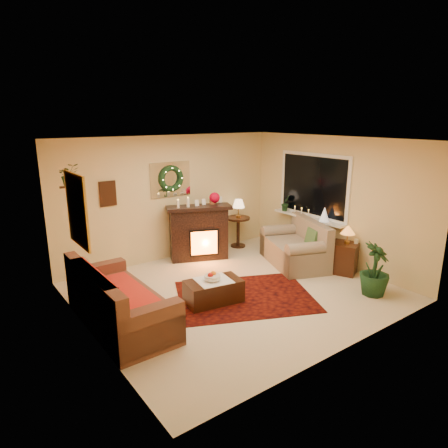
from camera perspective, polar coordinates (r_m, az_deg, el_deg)
floor at (r=7.08m, az=1.70°, el=-9.63°), size 5.00×5.00×0.00m
ceiling at (r=6.44m, az=1.88°, el=11.89°), size 5.00×5.00×0.00m
wall_back at (r=8.48m, az=-7.61°, el=3.69°), size 5.00×5.00×0.00m
wall_front at (r=5.13m, az=17.45°, el=-4.51°), size 5.00×5.00×0.00m
wall_left at (r=5.53m, az=-19.17°, el=-3.26°), size 4.50×4.50×0.00m
wall_right at (r=8.37m, az=15.44°, el=3.12°), size 4.50×4.50×0.00m
area_rug at (r=6.90m, az=3.00°, el=-10.25°), size 2.72×2.44×0.01m
sofa at (r=6.07m, az=-14.58°, el=-10.06°), size 0.95×2.12×0.91m
red_throw at (r=6.15m, az=-15.26°, el=-9.52°), size 0.86×1.40×0.02m
fireplace at (r=8.47m, az=-3.61°, el=-1.45°), size 1.25×0.81×1.10m
poinsettia at (r=8.45m, az=-1.36°, el=3.78°), size 0.22×0.22×0.22m
mantel_candle_a at (r=8.06m, az=-6.58°, el=2.84°), size 0.05×0.05×0.16m
mantel_candle_b at (r=8.19m, az=-5.16°, el=3.07°), size 0.07×0.07×0.20m
mantel_mirror at (r=8.39m, az=-7.64°, el=6.34°), size 0.92×0.02×0.72m
wreath at (r=8.36m, az=-7.51°, el=6.45°), size 0.55×0.11×0.55m
wall_art at (r=7.87m, az=-16.26°, el=4.19°), size 0.32×0.03×0.48m
gold_mirror at (r=5.69m, az=-20.28°, el=1.87°), size 0.03×0.84×1.00m
hanging_plant at (r=6.40m, az=-21.17°, el=5.18°), size 0.33×0.28×0.36m
loveseat at (r=8.32m, az=10.01°, el=-2.90°), size 1.42×1.80×0.91m
window_frame at (r=8.66m, az=12.65°, el=5.38°), size 0.03×1.86×1.36m
window_glass at (r=8.65m, az=12.58°, el=5.37°), size 0.02×1.70×1.22m
window_sill at (r=8.72m, az=11.94°, el=0.91°), size 0.22×1.86×0.04m
mini_tree at (r=8.36m, az=14.16°, el=1.37°), size 0.20×0.20×0.30m
sill_plant at (r=9.12m, az=8.78°, el=3.07°), size 0.26×0.21×0.47m
side_table_round at (r=9.33m, az=2.03°, el=-1.30°), size 0.72×0.72×0.71m
lamp_cream at (r=9.17m, az=2.09°, el=2.00°), size 0.28×0.28×0.43m
end_table_square at (r=8.15m, az=16.76°, el=-4.83°), size 0.64×0.64×0.60m
lamp_tiffany at (r=7.98m, az=17.22°, el=-1.70°), size 0.28×0.28×0.40m
coffee_table at (r=6.62m, az=-1.51°, el=-9.45°), size 0.97×0.64×0.38m
fruit_bowl at (r=6.51m, az=-1.67°, el=-7.58°), size 0.26×0.26×0.06m
floor_palm at (r=7.26m, az=20.74°, el=-6.15°), size 1.96×1.96×2.73m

